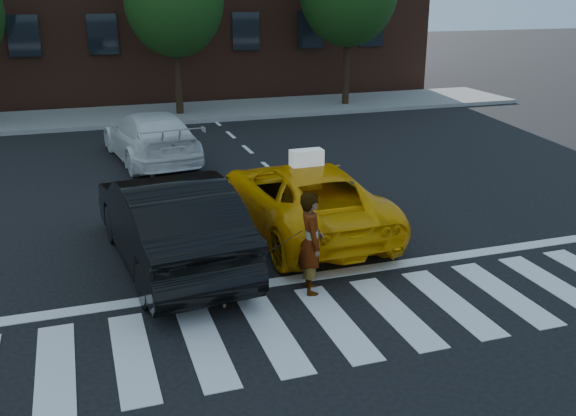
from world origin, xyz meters
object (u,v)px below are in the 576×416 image
Objects in this scene: black_sedan at (169,220)px; woman at (311,243)px; taxi at (303,197)px; dog at (213,293)px; white_suv at (151,137)px.

woman is (2.01, -1.88, 0.02)m from black_sedan.
dog is at bearing 46.41° from taxi.
black_sedan is 1.02× the size of white_suv.
white_suv is 9.42m from dog.
woman is 1.77m from dog.
woman reaches higher than dog.
taxi is at bearing 101.55° from white_suv.
taxi is 2.97m from black_sedan.
dog is (-0.24, -9.40, -0.51)m from white_suv.
white_suv is (0.60, 7.53, -0.12)m from black_sedan.
woman is at bearing 15.86° from dog.
dog is at bearing 95.21° from black_sedan.
taxi is 1.02× the size of black_sedan.
woman is at bearing 71.81° from taxi.
taxi is 3.00× the size of woman.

